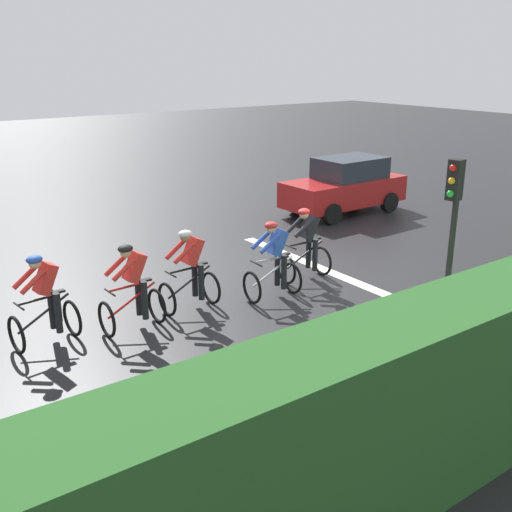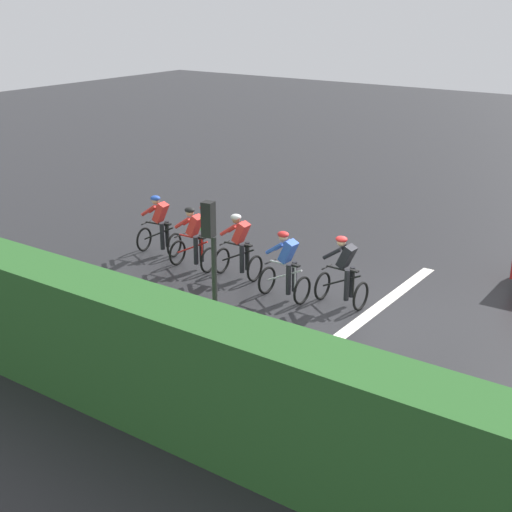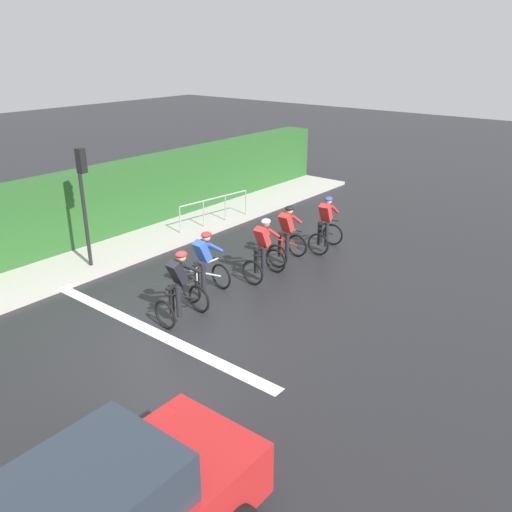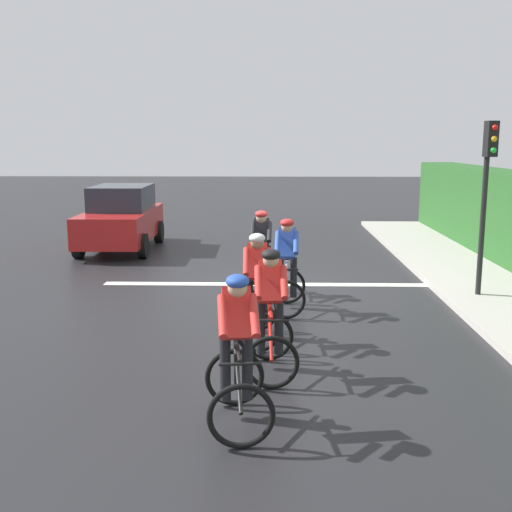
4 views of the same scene
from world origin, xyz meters
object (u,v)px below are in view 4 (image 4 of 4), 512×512
(cyclist_fourth, at_px, (287,267))
(car_red, at_px, (121,218))
(cyclist_lead, at_px, (237,353))
(traffic_light_near_crossing, at_px, (487,183))
(cyclist_second, at_px, (270,314))
(cyclist_trailing, at_px, (261,254))
(cyclist_mid, at_px, (257,289))

(cyclist_fourth, distance_m, car_red, 7.67)
(cyclist_lead, distance_m, traffic_light_near_crossing, 6.95)
(cyclist_second, distance_m, traffic_light_near_crossing, 5.64)
(cyclist_trailing, xyz_separation_m, traffic_light_near_crossing, (-4.13, 0.53, 1.43))
(cyclist_trailing, height_order, car_red, car_red)
(cyclist_second, distance_m, cyclist_trailing, 4.30)
(cyclist_mid, distance_m, cyclist_trailing, 2.97)
(cyclist_trailing, bearing_deg, traffic_light_near_crossing, 172.72)
(car_red, relative_size, traffic_light_near_crossing, 1.23)
(cyclist_fourth, bearing_deg, traffic_light_near_crossing, -168.63)
(cyclist_trailing, bearing_deg, cyclist_mid, 89.65)
(cyclist_trailing, relative_size, car_red, 0.40)
(cyclist_lead, height_order, cyclist_mid, same)
(cyclist_fourth, relative_size, cyclist_trailing, 1.00)
(cyclist_lead, height_order, cyclist_second, same)
(cyclist_second, bearing_deg, cyclist_fourth, -95.40)
(cyclist_second, height_order, car_red, car_red)
(cyclist_lead, height_order, traffic_light_near_crossing, traffic_light_near_crossing)
(cyclist_fourth, xyz_separation_m, car_red, (4.44, -6.25, 0.08))
(cyclist_second, height_order, cyclist_fourth, same)
(cyclist_mid, relative_size, cyclist_trailing, 1.00)
(cyclist_second, xyz_separation_m, cyclist_mid, (0.20, -1.33, 0.00))
(cyclist_lead, bearing_deg, car_red, -70.55)
(cyclist_trailing, bearing_deg, cyclist_fourth, 110.36)
(cyclist_lead, relative_size, traffic_light_near_crossing, 0.50)
(cyclist_lead, bearing_deg, cyclist_fourth, -97.95)
(traffic_light_near_crossing, bearing_deg, cyclist_lead, 50.80)
(cyclist_mid, xyz_separation_m, traffic_light_near_crossing, (-4.15, -2.45, 1.43))
(cyclist_lead, relative_size, cyclist_fourth, 1.00)
(cyclist_mid, distance_m, cyclist_fourth, 1.78)
(cyclist_lead, bearing_deg, traffic_light_near_crossing, -129.20)
(cyclist_lead, distance_m, cyclist_mid, 2.83)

